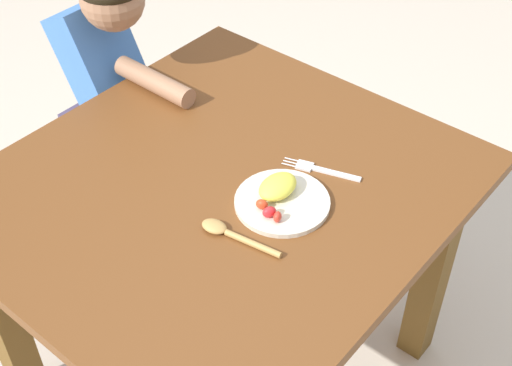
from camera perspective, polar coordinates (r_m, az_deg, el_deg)
dining_table at (r=1.72m, az=-2.71°, el=-3.48°), size 1.07×0.98×0.76m
plate at (r=1.56m, az=1.98°, el=-1.19°), size 0.21×0.21×0.05m
fork at (r=1.66m, az=5.29°, el=1.07°), size 0.08×0.19×0.01m
spoon at (r=1.49m, az=-2.25°, el=-4.06°), size 0.06×0.19×0.02m
person at (r=2.17m, az=-11.79°, el=5.87°), size 0.20×0.48×1.07m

